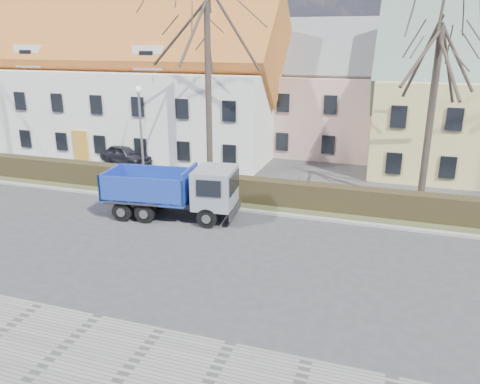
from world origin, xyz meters
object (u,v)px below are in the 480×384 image
(cart_frame, at_px, (117,197))
(parked_car_a, at_px, (126,154))
(dump_truck, at_px, (167,191))
(streetlight, at_px, (141,137))

(cart_frame, xyz_separation_m, parked_car_a, (-3.84, 7.25, 0.42))
(cart_frame, bearing_deg, dump_truck, -16.68)
(streetlight, xyz_separation_m, parked_car_a, (-3.67, 4.02, -2.27))
(dump_truck, height_order, streetlight, streetlight)
(dump_truck, bearing_deg, streetlight, 124.21)
(dump_truck, distance_m, parked_car_a, 11.14)
(cart_frame, height_order, parked_car_a, parked_car_a)
(dump_truck, bearing_deg, parked_car_a, 124.95)
(cart_frame, distance_m, parked_car_a, 8.21)
(cart_frame, relative_size, parked_car_a, 0.15)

